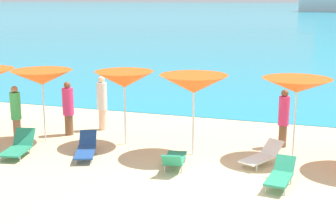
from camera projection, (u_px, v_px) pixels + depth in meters
ground_plane at (271, 110)px, 20.83m from camera, size 50.00×100.00×0.30m
ocean_water at (327, 8)px, 221.71m from camera, size 650.00×440.00×0.02m
umbrella_1 at (42, 78)px, 15.38m from camera, size 2.05×2.05×2.33m
umbrella_2 at (124, 80)px, 15.07m from camera, size 1.92×1.92×2.33m
umbrella_3 at (194, 84)px, 14.04m from camera, size 2.04×2.04×2.39m
umbrella_4 at (297, 86)px, 13.74m from camera, size 2.17×2.17×2.34m
lounge_chair_1 at (262, 155)px, 13.58m from camera, size 1.14×1.56×0.59m
lounge_chair_2 at (18, 146)px, 14.39m from camera, size 0.88×1.51×0.68m
lounge_chair_3 at (281, 175)px, 12.01m from camera, size 0.67×1.47×0.61m
lounge_chair_5 at (174, 159)px, 13.20m from camera, size 0.77×1.55×0.62m
lounge_chair_7 at (86, 148)px, 14.33m from camera, size 1.13×1.81×0.57m
beachgoer_0 at (68, 107)px, 16.40m from camera, size 0.37×0.37×1.83m
beachgoer_1 at (16, 111)px, 15.87m from camera, size 0.34×0.34×1.78m
beachgoer_2 at (284, 117)px, 15.05m from camera, size 0.33×0.33×1.82m
beachgoer_3 at (102, 101)px, 17.03m from camera, size 0.35×0.35×1.91m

